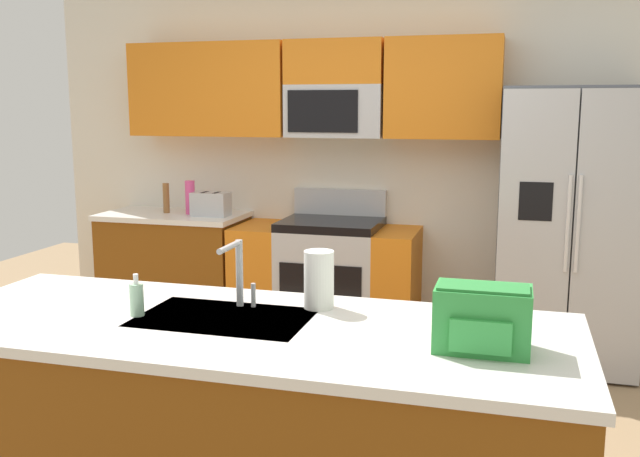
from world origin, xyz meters
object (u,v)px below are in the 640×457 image
object	(u,v)px
paper_towel_roll	(319,280)
backpack	(482,317)
pepper_mill	(166,198)
refrigerator	(568,229)
soap_dispenser	(137,299)
range_oven	(326,280)
sink_faucet	(238,268)
toaster	(211,204)
bottle_pink	(190,197)

from	to	relation	value
paper_towel_roll	backpack	world-z (taller)	paper_towel_roll
pepper_mill	refrigerator	bearing A→B (deg)	-1.33
paper_towel_roll	pepper_mill	bearing A→B (deg)	130.18
pepper_mill	soap_dispenser	world-z (taller)	pepper_mill
range_oven	sink_faucet	size ratio (longest dim) A/B	4.82
pepper_mill	backpack	distance (m)	3.61
toaster	soap_dispenser	xyz separation A→B (m)	(0.80, -2.47, -0.02)
range_oven	toaster	bearing A→B (deg)	-176.66
pepper_mill	paper_towel_roll	distance (m)	2.90
pepper_mill	backpack	bearing A→B (deg)	-45.15
toaster	sink_faucet	size ratio (longest dim) A/B	0.99
toaster	sink_faucet	world-z (taller)	sink_faucet
refrigerator	paper_towel_roll	size ratio (longest dim) A/B	7.71
range_oven	toaster	xyz separation A→B (m)	(-0.90, -0.05, 0.55)
soap_dispenser	paper_towel_roll	xyz separation A→B (m)	(0.67, 0.30, 0.05)
toaster	pepper_mill	xyz separation A→B (m)	(-0.40, 0.05, 0.03)
bottle_pink	paper_towel_roll	world-z (taller)	bottle_pink
refrigerator	toaster	distance (m)	2.58
toaster	pepper_mill	bearing A→B (deg)	172.90
range_oven	soap_dispenser	bearing A→B (deg)	-92.19
pepper_mill	bottle_pink	distance (m)	0.21
backpack	paper_towel_roll	bearing A→B (deg)	153.02
toaster	soap_dispenser	size ratio (longest dim) A/B	1.65
pepper_mill	toaster	bearing A→B (deg)	-7.10
range_oven	backpack	world-z (taller)	backpack
soap_dispenser	refrigerator	bearing A→B (deg)	53.99
refrigerator	pepper_mill	size ratio (longest dim) A/B	7.93
refrigerator	sink_faucet	bearing A→B (deg)	-122.66
sink_faucet	refrigerator	bearing A→B (deg)	57.34
paper_towel_roll	soap_dispenser	bearing A→B (deg)	-155.66
backpack	bottle_pink	bearing A→B (deg)	132.44
soap_dispenser	paper_towel_roll	world-z (taller)	paper_towel_roll
pepper_mill	backpack	xyz separation A→B (m)	(2.55, -2.56, 0.00)
refrigerator	bottle_pink	world-z (taller)	refrigerator
range_oven	bottle_pink	xyz separation A→B (m)	(-1.09, -0.01, 0.59)
refrigerator	toaster	world-z (taller)	refrigerator
range_oven	backpack	distance (m)	2.91
refrigerator	soap_dispenser	xyz separation A→B (m)	(-1.78, -2.45, 0.04)
sink_faucet	soap_dispenser	xyz separation A→B (m)	(-0.35, -0.21, -0.10)
refrigerator	toaster	xyz separation A→B (m)	(-2.58, 0.02, 0.07)
toaster	backpack	distance (m)	3.30
refrigerator	soap_dispenser	size ratio (longest dim) A/B	10.88
range_oven	pepper_mill	xyz separation A→B (m)	(-1.30, -0.00, 0.57)
range_oven	paper_towel_roll	bearing A→B (deg)	-75.56
bottle_pink	backpack	bearing A→B (deg)	-47.56
sink_faucet	bottle_pink	bearing A→B (deg)	120.28
sink_faucet	soap_dispenser	distance (m)	0.42
toaster	pepper_mill	world-z (taller)	pepper_mill
pepper_mill	sink_faucet	world-z (taller)	sink_faucet
refrigerator	pepper_mill	bearing A→B (deg)	178.67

